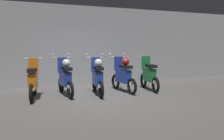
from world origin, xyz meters
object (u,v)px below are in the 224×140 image
at_px(motorbike_slot_0, 33,81).
at_px(motorbike_slot_1, 65,77).
at_px(motorbike_slot_4, 149,75).
at_px(motorbike_slot_2, 97,77).
at_px(motorbike_slot_3, 123,75).

height_order(motorbike_slot_0, motorbike_slot_1, motorbike_slot_1).
distance_m(motorbike_slot_1, motorbike_slot_4, 2.92).
xyz_separation_m(motorbike_slot_0, motorbike_slot_1, (0.96, 0.08, 0.04)).
bearing_deg(motorbike_slot_0, motorbike_slot_2, -5.46).
height_order(motorbike_slot_2, motorbike_slot_3, same).
height_order(motorbike_slot_3, motorbike_slot_4, motorbike_slot_3).
distance_m(motorbike_slot_0, motorbike_slot_1, 0.96).
relative_size(motorbike_slot_2, motorbike_slot_4, 1.00).
height_order(motorbike_slot_0, motorbike_slot_4, same).
height_order(motorbike_slot_0, motorbike_slot_2, motorbike_slot_2).
bearing_deg(motorbike_slot_3, motorbike_slot_0, 179.23).
bearing_deg(motorbike_slot_0, motorbike_slot_4, -1.46).
xyz_separation_m(motorbike_slot_1, motorbike_slot_4, (2.91, -0.18, -0.04)).
xyz_separation_m(motorbike_slot_2, motorbike_slot_4, (1.94, 0.09, -0.04)).
bearing_deg(motorbike_slot_4, motorbike_slot_2, -177.46).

